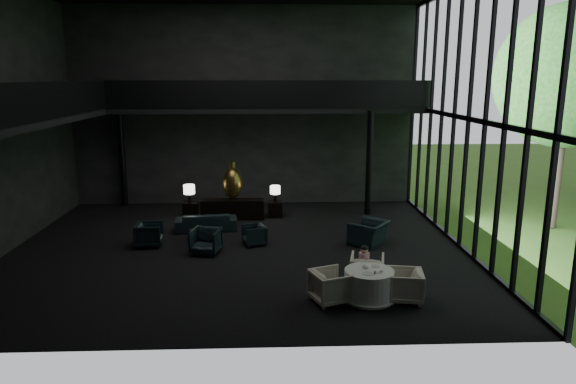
{
  "coord_description": "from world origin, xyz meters",
  "views": [
    {
      "loc": [
        0.96,
        -15.21,
        5.23
      ],
      "look_at": [
        1.56,
        0.5,
        1.69
      ],
      "focal_mm": 32.0,
      "sensor_mm": 36.0,
      "label": 1
    }
  ],
  "objects_px": {
    "dining_chair_west": "(331,283)",
    "lounge_armchair_west": "(149,233)",
    "sofa": "(206,219)",
    "coffee_table": "(204,236)",
    "dining_chair_east": "(405,283)",
    "side_table_right": "(275,209)",
    "side_table_left": "(191,210)",
    "table_lamp_left": "(189,190)",
    "lounge_armchair_east": "(254,235)",
    "dining_chair_north": "(367,267)",
    "bronze_urn": "(232,183)",
    "dining_table": "(369,287)",
    "lounge_armchair_south": "(206,239)",
    "child": "(364,257)",
    "table_lamp_right": "(275,191)",
    "window_armchair": "(369,228)",
    "console": "(233,209)"
  },
  "relations": [
    {
      "from": "console",
      "to": "table_lamp_right",
      "type": "xyz_separation_m",
      "value": [
        1.6,
        0.12,
        0.68
      ]
    },
    {
      "from": "sofa",
      "to": "lounge_armchair_east",
      "type": "height_order",
      "value": "sofa"
    },
    {
      "from": "table_lamp_right",
      "to": "coffee_table",
      "type": "relative_size",
      "value": 0.76
    },
    {
      "from": "dining_chair_west",
      "to": "child",
      "type": "xyz_separation_m",
      "value": [
        0.98,
        1.05,
        0.27
      ]
    },
    {
      "from": "console",
      "to": "lounge_armchair_south",
      "type": "distance_m",
      "value": 3.87
    },
    {
      "from": "child",
      "to": "coffee_table",
      "type": "bearing_deg",
      "value": -38.58
    },
    {
      "from": "lounge_armchair_east",
      "to": "table_lamp_left",
      "type": "bearing_deg",
      "value": -158.15
    },
    {
      "from": "lounge_armchair_south",
      "to": "dining_table",
      "type": "relative_size",
      "value": 0.68
    },
    {
      "from": "side_table_left",
      "to": "lounge_armchair_west",
      "type": "height_order",
      "value": "lounge_armchair_west"
    },
    {
      "from": "dining_chair_north",
      "to": "console",
      "type": "bearing_deg",
      "value": -46.01
    },
    {
      "from": "lounge_armchair_south",
      "to": "child",
      "type": "relative_size",
      "value": 1.54
    },
    {
      "from": "table_lamp_left",
      "to": "dining_chair_west",
      "type": "xyz_separation_m",
      "value": [
        4.4,
        -7.45,
        -0.64
      ]
    },
    {
      "from": "dining_chair_east",
      "to": "window_armchair",
      "type": "bearing_deg",
      "value": -170.06
    },
    {
      "from": "dining_chair_west",
      "to": "lounge_armchair_west",
      "type": "bearing_deg",
      "value": 29.4
    },
    {
      "from": "console",
      "to": "lounge_armchair_east",
      "type": "distance_m",
      "value": 3.17
    },
    {
      "from": "dining_table",
      "to": "dining_chair_west",
      "type": "xyz_separation_m",
      "value": [
        -0.93,
        -0.08,
        0.15
      ]
    },
    {
      "from": "table_lamp_left",
      "to": "lounge_armchair_east",
      "type": "height_order",
      "value": "table_lamp_left"
    },
    {
      "from": "dining_chair_east",
      "to": "side_table_right",
      "type": "bearing_deg",
      "value": -149.39
    },
    {
      "from": "coffee_table",
      "to": "dining_table",
      "type": "height_order",
      "value": "dining_table"
    },
    {
      "from": "table_lamp_right",
      "to": "lounge_armchair_west",
      "type": "bearing_deg",
      "value": -141.77
    },
    {
      "from": "side_table_left",
      "to": "table_lamp_left",
      "type": "height_order",
      "value": "table_lamp_left"
    },
    {
      "from": "table_lamp_left",
      "to": "coffee_table",
      "type": "distance_m",
      "value": 3.06
    },
    {
      "from": "side_table_left",
      "to": "dining_table",
      "type": "height_order",
      "value": "dining_table"
    },
    {
      "from": "window_armchair",
      "to": "dining_chair_north",
      "type": "bearing_deg",
      "value": 25.54
    },
    {
      "from": "sofa",
      "to": "coffee_table",
      "type": "bearing_deg",
      "value": 86.84
    },
    {
      "from": "side_table_left",
      "to": "window_armchair",
      "type": "xyz_separation_m",
      "value": [
        6.13,
        -3.4,
        0.24
      ]
    },
    {
      "from": "dining_table",
      "to": "lounge_armchair_east",
      "type": "bearing_deg",
      "value": 123.7
    },
    {
      "from": "sofa",
      "to": "lounge_armchair_west",
      "type": "relative_size",
      "value": 2.45
    },
    {
      "from": "dining_chair_west",
      "to": "child",
      "type": "distance_m",
      "value": 1.46
    },
    {
      "from": "table_lamp_right",
      "to": "lounge_armchair_east",
      "type": "height_order",
      "value": "table_lamp_right"
    },
    {
      "from": "side_table_left",
      "to": "sofa",
      "type": "relative_size",
      "value": 0.28
    },
    {
      "from": "table_lamp_right",
      "to": "coffee_table",
      "type": "distance_m",
      "value": 3.79
    },
    {
      "from": "table_lamp_left",
      "to": "table_lamp_right",
      "type": "bearing_deg",
      "value": 1.06
    },
    {
      "from": "side_table_left",
      "to": "table_lamp_left",
      "type": "distance_m",
      "value": 0.83
    },
    {
      "from": "dining_chair_west",
      "to": "window_armchair",
      "type": "bearing_deg",
      "value": -43.04
    },
    {
      "from": "sofa",
      "to": "lounge_armchair_east",
      "type": "relative_size",
      "value": 3.37
    },
    {
      "from": "side_table_left",
      "to": "coffee_table",
      "type": "bearing_deg",
      "value": -73.9
    },
    {
      "from": "console",
      "to": "dining_chair_west",
      "type": "bearing_deg",
      "value": -69.25
    },
    {
      "from": "lounge_armchair_east",
      "to": "side_table_left",
      "type": "bearing_deg",
      "value": -159.79
    },
    {
      "from": "side_table_left",
      "to": "lounge_armchair_west",
      "type": "xyz_separation_m",
      "value": [
        -0.82,
        -3.3,
        0.13
      ]
    },
    {
      "from": "dining_chair_east",
      "to": "dining_chair_west",
      "type": "xyz_separation_m",
      "value": [
        -1.77,
        -0.0,
        0.02
      ]
    },
    {
      "from": "console",
      "to": "coffee_table",
      "type": "xyz_separation_m",
      "value": [
        -0.74,
        -2.73,
        -0.19
      ]
    },
    {
      "from": "table_lamp_left",
      "to": "coffee_table",
      "type": "relative_size",
      "value": 0.84
    },
    {
      "from": "dining_chair_east",
      "to": "sofa",
      "type": "bearing_deg",
      "value": -128.52
    },
    {
      "from": "dining_chair_north",
      "to": "bronze_urn",
      "type": "bearing_deg",
      "value": -46.93
    },
    {
      "from": "dining_table",
      "to": "lounge_armchair_west",
      "type": "bearing_deg",
      "value": 145.28
    },
    {
      "from": "console",
      "to": "lounge_armchair_east",
      "type": "height_order",
      "value": "console"
    },
    {
      "from": "side_table_left",
      "to": "lounge_armchair_south",
      "type": "distance_m",
      "value": 4.21
    },
    {
      "from": "lounge_armchair_east",
      "to": "dining_chair_east",
      "type": "distance_m",
      "value": 5.69
    },
    {
      "from": "side_table_left",
      "to": "side_table_right",
      "type": "bearing_deg",
      "value": 0.38
    }
  ]
}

